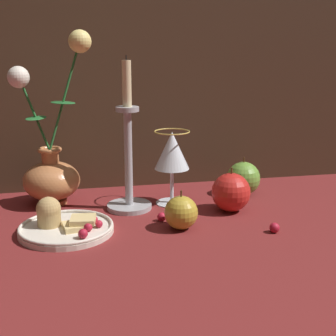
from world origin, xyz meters
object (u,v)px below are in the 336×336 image
at_px(apple_near_glass, 231,192).
at_px(candlestick, 128,164).
at_px(wine_glass, 172,153).
at_px(vase, 52,165).
at_px(apple_at_table_edge, 243,178).
at_px(apple_beside_vase, 181,213).
at_px(plate_with_pastries, 64,224).

bearing_deg(apple_near_glass, candlestick, 164.26).
bearing_deg(wine_glass, apple_near_glass, -34.07).
bearing_deg(vase, wine_glass, -10.86).
relative_size(apple_near_glass, apple_at_table_edge, 1.04).
bearing_deg(candlestick, apple_near_glass, -15.74).
relative_size(candlestick, apple_near_glass, 3.42).
bearing_deg(apple_at_table_edge, candlestick, -170.76).
height_order(vase, apple_beside_vase, vase).
distance_m(wine_glass, candlestick, 0.10).
xyz_separation_m(plate_with_pastries, candlestick, (0.14, 0.11, 0.08)).
bearing_deg(apple_beside_vase, plate_with_pastries, 172.97).
bearing_deg(apple_at_table_edge, apple_beside_vase, -136.92).
distance_m(vase, apple_near_glass, 0.40).
height_order(vase, wine_glass, vase).
bearing_deg(plate_with_pastries, candlestick, 38.25).
xyz_separation_m(candlestick, apple_at_table_edge, (0.28, 0.05, -0.06)).
bearing_deg(candlestick, vase, 157.68).
bearing_deg(apple_beside_vase, apple_near_glass, 31.32).
bearing_deg(vase, plate_with_pastries, -82.51).
distance_m(plate_with_pastries, apple_beside_vase, 0.22).
xyz_separation_m(plate_with_pastries, apple_beside_vase, (0.22, -0.03, 0.02)).
bearing_deg(apple_at_table_edge, apple_near_glass, -122.75).
bearing_deg(vase, apple_near_glass, -18.67).
distance_m(wine_glass, apple_near_glass, 0.15).
distance_m(vase, plate_with_pastries, 0.19).
bearing_deg(wine_glass, apple_at_table_edge, 9.05).
distance_m(plate_with_pastries, candlestick, 0.20).
height_order(plate_with_pastries, apple_beside_vase, apple_beside_vase).
distance_m(candlestick, apple_at_table_edge, 0.29).
bearing_deg(apple_near_glass, plate_with_pastries, -171.83).
distance_m(plate_with_pastries, wine_glass, 0.29).
relative_size(plate_with_pastries, candlestick, 0.55).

